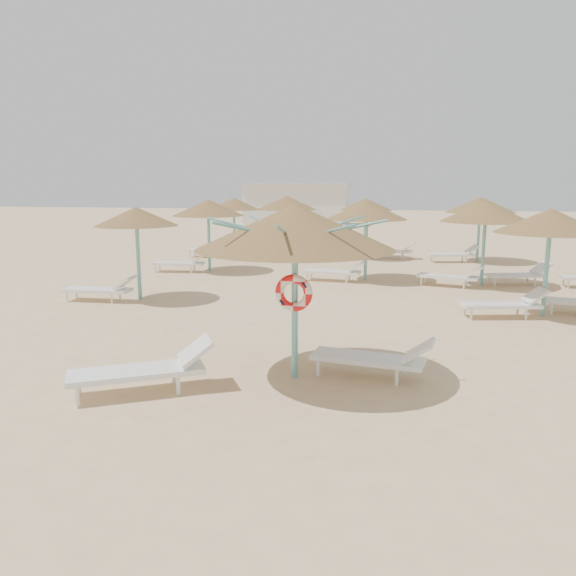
# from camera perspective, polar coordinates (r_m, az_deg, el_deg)

# --- Properties ---
(ground) EXTENTS (120.00, 120.00, 0.00)m
(ground) POSITION_cam_1_polar(r_m,az_deg,el_deg) (10.20, 0.69, -8.29)
(ground) COLOR #DBBC85
(ground) RESTS_ON ground
(main_palapa) EXTENTS (3.32, 3.32, 2.97)m
(main_palapa) POSITION_cam_1_polar(r_m,az_deg,el_deg) (9.29, 0.71, 6.18)
(main_palapa) COLOR #65ADB0
(main_palapa) RESTS_ON ground
(lounger_main_a) EXTENTS (2.31, 1.69, 0.82)m
(lounger_main_a) POSITION_cam_1_polar(r_m,az_deg,el_deg) (9.31, -14.19, -7.95)
(lounger_main_a) COLOR white
(lounger_main_a) RESTS_ON ground
(lounger_main_b) EXTENTS (2.14, 0.97, 0.75)m
(lounger_main_b) POSITION_cam_1_polar(r_m,az_deg,el_deg) (9.81, 8.87, -7.00)
(lounger_main_b) COLOR white
(lounger_main_b) RESTS_ON ground
(palapa_field) EXTENTS (18.81, 13.85, 2.72)m
(palapa_field) POSITION_cam_1_polar(r_m,az_deg,el_deg) (20.09, 12.88, 7.53)
(palapa_field) COLOR #65ADB0
(palapa_field) RESTS_ON ground
(service_hut) EXTENTS (8.40, 4.40, 3.25)m
(service_hut) POSITION_cam_1_polar(r_m,az_deg,el_deg) (45.19, 0.93, 8.57)
(service_hut) COLOR silver
(service_hut) RESTS_ON ground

